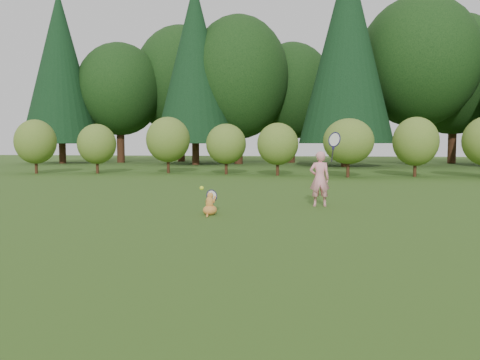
# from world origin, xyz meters

# --- Properties ---
(ground) EXTENTS (100.00, 100.00, 0.00)m
(ground) POSITION_xyz_m (0.00, 0.00, 0.00)
(ground) COLOR #2D4C15
(ground) RESTS_ON ground
(shrub_row) EXTENTS (28.00, 3.00, 2.80)m
(shrub_row) POSITION_xyz_m (0.00, 13.00, 1.40)
(shrub_row) COLOR #4B6E22
(shrub_row) RESTS_ON ground
(woodland_backdrop) EXTENTS (48.00, 10.00, 15.00)m
(woodland_backdrop) POSITION_xyz_m (0.00, 23.00, 7.50)
(woodland_backdrop) COLOR black
(woodland_backdrop) RESTS_ON ground
(child) EXTENTS (0.74, 0.50, 1.88)m
(child) POSITION_xyz_m (1.78, 2.37, 0.66)
(child) COLOR pink
(child) RESTS_ON ground
(cat) EXTENTS (0.40, 0.69, 0.62)m
(cat) POSITION_xyz_m (-0.39, 0.68, 0.24)
(cat) COLOR orange
(cat) RESTS_ON ground
(tennis_ball) EXTENTS (0.08, 0.08, 0.08)m
(tennis_ball) POSITION_xyz_m (-0.39, 0.04, 0.60)
(tennis_ball) COLOR yellow
(tennis_ball) RESTS_ON ground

